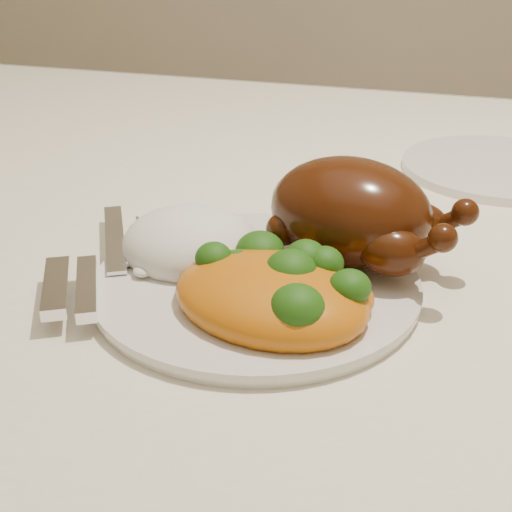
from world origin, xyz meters
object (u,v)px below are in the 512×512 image
(side_plate, at_px, (499,168))
(roast_chicken, at_px, (354,213))
(dinner_plate, at_px, (256,285))
(dining_table, at_px, (371,308))

(side_plate, xyz_separation_m, roast_chicken, (-0.12, -0.28, 0.05))
(dinner_plate, relative_size, roast_chicken, 1.42)
(dining_table, height_order, side_plate, side_plate)
(dinner_plate, bearing_deg, side_plate, 61.76)
(dining_table, distance_m, side_plate, 0.23)
(dinner_plate, xyz_separation_m, side_plate, (0.18, 0.34, -0.00))
(side_plate, relative_size, roast_chicken, 1.22)
(roast_chicken, bearing_deg, dining_table, 101.24)
(side_plate, height_order, roast_chicken, roast_chicken)
(roast_chicken, bearing_deg, side_plate, 81.76)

